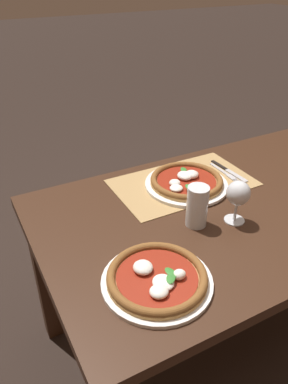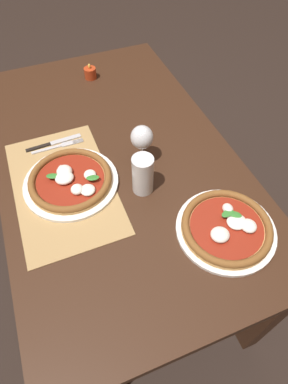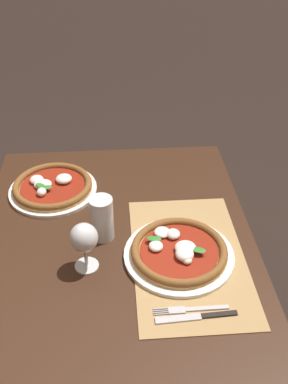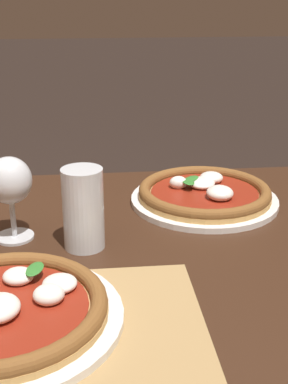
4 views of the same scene
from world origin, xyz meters
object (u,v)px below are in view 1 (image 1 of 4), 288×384
Objects in this scene: pizza_far at (157,278)px; pint_glass at (197,207)px; wine_glass at (238,195)px; pizza_near at (186,181)px; fork at (226,173)px; knife at (229,171)px.

pint_glass is at bearing -144.80° from pizza_far.
pizza_far is 2.00× the size of wine_glass.
pizza_far is (0.36, 0.40, -0.00)m from pizza_near.
fork is 0.93× the size of knife.
pizza_near is 0.20m from fork.
pint_glass reaches higher than pizza_near.
pizza_near is 1.05× the size of pizza_far.
pint_glass reaches higher than fork.
pint_glass is 0.42m from knife.
knife is (-0.02, -0.01, 0.00)m from fork.
pint_glass reaches higher than knife.
fork is at bearing -143.56° from pint_glass.
pizza_far is at bearing 35.20° from pint_glass.
pizza_near is at bearing 3.88° from knife.
fork is (-0.56, -0.41, -0.01)m from pizza_far.
pizza_near is 0.54m from pizza_far.
pizza_near reaches higher than pizza_far.
wine_glass is (-0.38, -0.13, 0.09)m from pizza_far.
knife reaches higher than fork.
pizza_far is 0.31m from pint_glass.
pizza_near is at bearing -131.98° from pizza_far.
knife is (-0.59, -0.42, -0.01)m from pizza_far.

